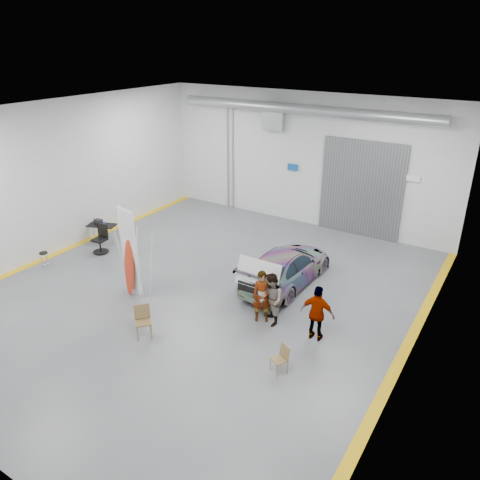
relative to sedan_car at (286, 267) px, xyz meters
The scene contains 13 objects.
ground 3.16m from the sedan_car, 134.73° to the right, with size 16.00×16.00×0.00m, color #55575C.
room_shell 3.94m from the sedan_car, behind, with size 14.02×16.18×6.01m.
sedan_car is the anchor object (origin of this frame).
person_a 2.60m from the sedan_car, 79.39° to the right, with size 0.62×0.40×1.70m, color #8C714C.
person_b 2.67m from the sedan_car, 72.84° to the right, with size 0.82×0.63×1.68m, color slate.
person_c 3.44m from the sedan_car, 47.93° to the right, with size 1.00×0.41×1.73m, color brown.
surfboard_display 5.40m from the sedan_car, 139.13° to the right, with size 0.92×0.39×3.29m.
folding_chair_near 5.54m from the sedan_car, 111.57° to the right, with size 0.63×0.73×0.96m.
folding_chair_far 4.92m from the sedan_car, 64.92° to the right, with size 0.51×0.55×0.80m.
shop_stool 9.18m from the sedan_car, 155.31° to the right, with size 0.32×0.32×0.64m.
work_table 8.49m from the sedan_car, behind, with size 1.33×0.97×0.98m.
office_chair 7.75m from the sedan_car, 167.40° to the right, with size 0.62×0.62×1.17m.
trunk_lid 2.11m from the sedan_car, 90.00° to the right, with size 1.52×0.92×0.04m, color silver.
Camera 1 is at (8.69, -11.19, 8.17)m, focal length 35.00 mm.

